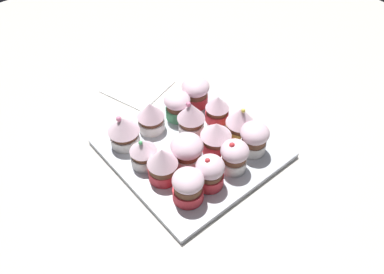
{
  "coord_description": "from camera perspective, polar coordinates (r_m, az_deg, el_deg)",
  "views": [
    {
      "loc": [
        -44.08,
        37.15,
        64.32
      ],
      "look_at": [
        0.0,
        0.0,
        4.2
      ],
      "focal_mm": 37.66,
      "sensor_mm": 36.0,
      "label": 1
    }
  ],
  "objects": [
    {
      "name": "cupcake_14",
      "position": [
        0.85,
        -9.65,
        0.9
      ],
      "size": [
        6.68,
        6.68,
        7.76
      ],
      "color": "white",
      "rests_on": "baking_tray"
    },
    {
      "name": "napkin",
      "position": [
        1.03,
        -7.75,
        7.15
      ],
      "size": [
        16.99,
        16.79,
        0.6
      ],
      "primitive_type": "cube",
      "rotation": [
        0.0,
        0.0,
        0.29
      ],
      "color": "white",
      "rests_on": "ground_plane"
    },
    {
      "name": "cupcake_10",
      "position": [
        0.87,
        -5.87,
        2.97
      ],
      "size": [
        5.93,
        5.93,
        7.3
      ],
      "color": "white",
      "rests_on": "baking_tray"
    },
    {
      "name": "cupcake_9",
      "position": [
        0.8,
        -0.72,
        -1.87
      ],
      "size": [
        6.59,
        6.59,
        7.01
      ],
      "color": "white",
      "rests_on": "baking_tray"
    },
    {
      "name": "cupcake_2",
      "position": [
        0.89,
        3.59,
        4.09
      ],
      "size": [
        5.29,
        5.29,
        6.6
      ],
      "color": "#D1333D",
      "rests_on": "baking_tray"
    },
    {
      "name": "cupcake_4",
      "position": [
        0.79,
        5.99,
        -2.66
      ],
      "size": [
        5.63,
        5.63,
        7.4
      ],
      "color": "white",
      "rests_on": "baking_tray"
    },
    {
      "name": "baking_tray",
      "position": [
        0.86,
        -0.0,
        -1.66
      ],
      "size": [
        31.78,
        31.78,
        1.2
      ],
      "color": "silver",
      "rests_on": "ground_plane"
    },
    {
      "name": "cupcake_11",
      "position": [
        0.74,
        -0.57,
        -6.96
      ],
      "size": [
        5.94,
        5.94,
        7.04
      ],
      "color": "#D1333D",
      "rests_on": "baking_tray"
    },
    {
      "name": "cupcake_8",
      "position": [
        0.76,
        2.55,
        -4.95
      ],
      "size": [
        5.59,
        5.59,
        7.54
      ],
      "color": "#D1333D",
      "rests_on": "baking_tray"
    },
    {
      "name": "cupcake_0",
      "position": [
        0.83,
        8.79,
        -0.14
      ],
      "size": [
        5.97,
        5.97,
        7.2
      ],
      "color": "white",
      "rests_on": "baking_tray"
    },
    {
      "name": "cupcake_12",
      "position": [
        0.77,
        -4.19,
        -3.8
      ],
      "size": [
        6.03,
        6.03,
        8.12
      ],
      "color": "#D1333D",
      "rests_on": "baking_tray"
    },
    {
      "name": "cupcake_13",
      "position": [
        0.81,
        -6.88,
        -2.16
      ],
      "size": [
        5.5,
        5.5,
        6.9
      ],
      "color": "white",
      "rests_on": "baking_tray"
    },
    {
      "name": "cupcake_7",
      "position": [
        0.9,
        -2.1,
        4.53
      ],
      "size": [
        5.86,
        5.86,
        6.57
      ],
      "color": "#4C9E6B",
      "rests_on": "baking_tray"
    },
    {
      "name": "cupcake_5",
      "position": [
        0.83,
        3.41,
        0.18
      ],
      "size": [
        6.47,
        6.47,
        7.28
      ],
      "color": "#D1333D",
      "rests_on": "baking_tray"
    },
    {
      "name": "cupcake_6",
      "position": [
        0.86,
        -0.14,
        2.86
      ],
      "size": [
        6.06,
        6.06,
        8.13
      ],
      "color": "white",
      "rests_on": "baking_tray"
    },
    {
      "name": "ground_plane",
      "position": [
        0.87,
        -0.0,
        -2.58
      ],
      "size": [
        180.0,
        180.0,
        3.0
      ],
      "primitive_type": "cube",
      "color": "beige"
    },
    {
      "name": "cupcake_3",
      "position": [
        0.93,
        0.5,
        6.44
      ],
      "size": [
        6.34,
        6.34,
        6.99
      ],
      "color": "#D1333D",
      "rests_on": "baking_tray"
    },
    {
      "name": "cupcake_1",
      "position": [
        0.86,
        6.85,
        2.21
      ],
      "size": [
        6.19,
        6.19,
        7.89
      ],
      "color": "#EFC651",
      "rests_on": "baking_tray"
    }
  ]
}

